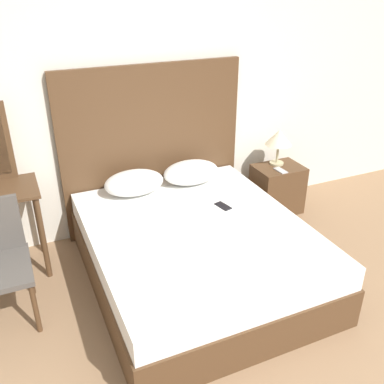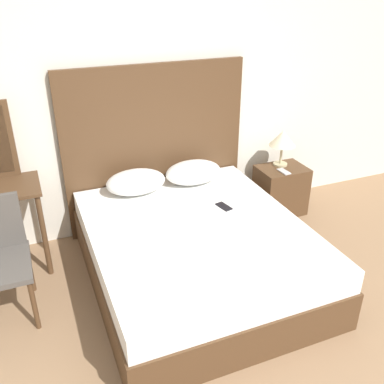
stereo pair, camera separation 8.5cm
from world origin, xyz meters
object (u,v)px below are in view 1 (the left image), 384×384
object	(u,v)px
phone_on_bed	(223,206)
phone_on_nightstand	(281,170)
table_lamp	(279,138)
bed	(197,253)
nightstand	(277,189)

from	to	relation	value
phone_on_bed	phone_on_nightstand	distance (m)	0.95
phone_on_bed	phone_on_nightstand	world-z (taller)	phone_on_nightstand
phone_on_bed	table_lamp	xyz separation A→B (m)	(0.92, 0.57, 0.27)
bed	phone_on_bed	size ratio (longest dim) A/B	11.87
phone_on_bed	phone_on_nightstand	size ratio (longest dim) A/B	1.06
bed	nightstand	size ratio (longest dim) A/B	3.84
nightstand	phone_on_nightstand	size ratio (longest dim) A/B	3.27
phone_on_nightstand	table_lamp	bearing A→B (deg)	69.50
bed	table_lamp	bearing A→B (deg)	31.67
bed	table_lamp	size ratio (longest dim) A/B	5.29
bed	phone_on_bed	xyz separation A→B (m)	(0.33, 0.19, 0.26)
phone_on_bed	table_lamp	world-z (taller)	table_lamp
nightstand	phone_on_bed	bearing A→B (deg)	-150.92
nightstand	table_lamp	distance (m)	0.53
phone_on_bed	table_lamp	size ratio (longest dim) A/B	0.45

